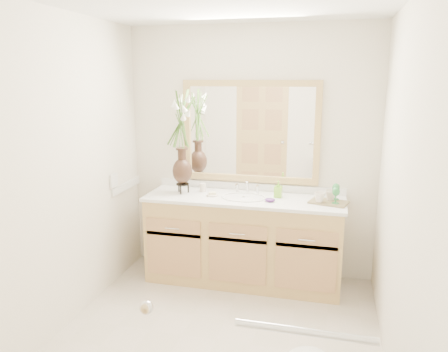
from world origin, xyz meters
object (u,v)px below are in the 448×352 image
(flower_vase, at_px, (181,129))
(tray, at_px, (329,202))
(soap_bottle, at_px, (278,190))
(tumbler, at_px, (203,188))

(flower_vase, xyz_separation_m, tray, (1.37, -0.02, -0.60))
(soap_bottle, distance_m, tray, 0.47)
(tumbler, xyz_separation_m, soap_bottle, (0.73, -0.03, 0.03))
(flower_vase, xyz_separation_m, soap_bottle, (0.91, 0.07, -0.54))
(tumbler, xyz_separation_m, tray, (1.19, -0.12, -0.03))
(tumbler, bearing_deg, flower_vase, -150.58)
(flower_vase, relative_size, tray, 2.83)
(tumbler, bearing_deg, tray, -5.54)
(tray, bearing_deg, flower_vase, -165.33)
(tumbler, relative_size, tray, 0.25)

